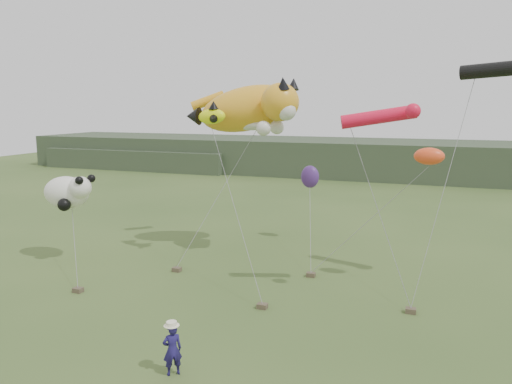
{
  "coord_description": "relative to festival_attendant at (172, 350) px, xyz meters",
  "views": [
    {
      "loc": [
        6.41,
        -14.02,
        7.95
      ],
      "look_at": [
        0.1,
        3.0,
        4.82
      ],
      "focal_mm": 35.0,
      "sensor_mm": 36.0,
      "label": 1
    }
  ],
  "objects": [
    {
      "name": "sandbag_anchors",
      "position": [
        -0.56,
        7.12,
        -0.7
      ],
      "size": [
        14.06,
        5.77,
        0.2
      ],
      "color": "brown",
      "rests_on": "ground"
    },
    {
      "name": "festival_attendant",
      "position": [
        0.0,
        0.0,
        0.0
      ],
      "size": [
        0.69,
        0.67,
        1.6
      ],
      "primitive_type": "imported",
      "rotation": [
        0.0,
        0.0,
        3.87
      ],
      "color": "#1D1653",
      "rests_on": "ground"
    },
    {
      "name": "tube_kites",
      "position": [
        7.77,
        9.72,
        7.93
      ],
      "size": [
        7.84,
        4.53,
        2.99
      ],
      "color": "black",
      "rests_on": "ground"
    },
    {
      "name": "headland",
      "position": [
        -2.38,
        46.61,
        1.12
      ],
      "size": [
        90.0,
        13.0,
        4.0
      ],
      "color": "#2D3D28",
      "rests_on": "ground"
    },
    {
      "name": "panda_kite",
      "position": [
        -10.56,
        8.09,
        2.83
      ],
      "size": [
        2.95,
        1.91,
        1.83
      ],
      "color": "white",
      "rests_on": "ground"
    },
    {
      "name": "fish_kite",
      "position": [
        -4.01,
        10.64,
        6.68
      ],
      "size": [
        2.35,
        1.58,
        1.21
      ],
      "color": "#EEFF0D",
      "rests_on": "ground"
    },
    {
      "name": "ground",
      "position": [
        0.74,
        1.92,
        -0.8
      ],
      "size": [
        120.0,
        120.0,
        0.0
      ],
      "primitive_type": "plane",
      "color": "#385123",
      "rests_on": "ground"
    },
    {
      "name": "misc_kites",
      "position": [
        2.74,
        13.69,
        3.88
      ],
      "size": [
        7.8,
        6.61,
        3.0
      ],
      "color": "#FB4D20",
      "rests_on": "ground"
    },
    {
      "name": "cat_kite",
      "position": [
        -2.13,
        12.7,
        7.07
      ],
      "size": [
        6.82,
        4.14,
        3.34
      ],
      "color": "gold",
      "rests_on": "ground"
    }
  ]
}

